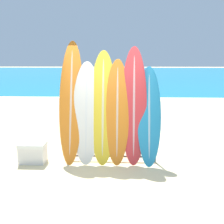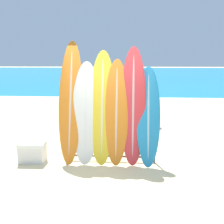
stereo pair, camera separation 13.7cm
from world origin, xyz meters
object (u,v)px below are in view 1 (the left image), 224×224
at_px(surfboard_rack, 110,140).
at_px(surfboard_slot_5, 149,116).
at_px(surfboard_slot_3, 117,112).
at_px(cooler_box, 33,153).
at_px(person_far_left, 147,99).
at_px(surfboard_slot_0, 71,102).
at_px(surfboard_slot_2, 103,107).
at_px(surfboard_slot_1, 86,113).
at_px(person_far_right, 76,104).
at_px(surfboard_slot_4, 134,106).
at_px(person_near_water, 112,95).
at_px(person_mid_beach, 78,100).

bearing_deg(surfboard_rack, surfboard_slot_5, 0.50).
bearing_deg(surfboard_slot_3, cooler_box, -175.66).
bearing_deg(person_far_left, surfboard_rack, -73.33).
xyz_separation_m(surfboard_slot_0, surfboard_slot_2, (0.69, -0.04, -0.10)).
distance_m(surfboard_slot_3, person_far_left, 3.74).
distance_m(surfboard_slot_1, cooler_box, 1.46).
bearing_deg(person_far_right, surfboard_slot_4, -145.67).
distance_m(surfboard_slot_2, person_far_left, 3.80).
height_order(surfboard_rack, surfboard_slot_3, surfboard_slot_3).
bearing_deg(surfboard_slot_1, surfboard_slot_0, 168.32).
relative_size(surfboard_slot_2, cooler_box, 4.32).
relative_size(surfboard_slot_0, surfboard_slot_4, 1.05).
distance_m(surfboard_rack, surfboard_slot_0, 1.17).
relative_size(surfboard_slot_4, cooler_box, 4.47).
xyz_separation_m(surfboard_rack, surfboard_slot_4, (0.50, 0.04, 0.74)).
height_order(surfboard_rack, surfboard_slot_4, surfboard_slot_4).
bearing_deg(surfboard_slot_3, person_near_water, 94.16).
bearing_deg(surfboard_slot_0, person_mid_beach, 97.19).
height_order(surfboard_slot_5, person_mid_beach, surfboard_slot_5).
bearing_deg(surfboard_slot_3, surfboard_rack, -177.60).
height_order(surfboard_slot_1, cooler_box, surfboard_slot_1).
relative_size(surfboard_slot_4, person_mid_beach, 1.46).
bearing_deg(cooler_box, surfboard_slot_0, 14.74).
relative_size(surfboard_slot_2, person_far_left, 1.53).
bearing_deg(person_mid_beach, surfboard_rack, -115.69).
bearing_deg(person_near_water, surfboard_slot_4, -153.64).
height_order(surfboard_slot_3, person_far_right, surfboard_slot_3).
relative_size(surfboard_slot_2, person_far_right, 1.36).
bearing_deg(surfboard_slot_1, person_near_water, 85.20).
height_order(surfboard_slot_4, person_far_left, surfboard_slot_4).
bearing_deg(surfboard_slot_5, surfboard_slot_3, -179.93).
xyz_separation_m(surfboard_rack, person_mid_beach, (-1.20, 2.88, 0.43)).
relative_size(surfboard_rack, surfboard_slot_1, 0.92).
height_order(surfboard_rack, person_far_right, person_far_right).
bearing_deg(person_mid_beach, surfboard_slot_4, -107.36).
bearing_deg(surfboard_slot_4, person_mid_beach, 120.94).
bearing_deg(surfboard_slot_4, surfboard_rack, -175.08).
relative_size(surfboard_rack, surfboard_slot_3, 0.90).
height_order(surfboard_slot_1, surfboard_slot_3, surfboard_slot_3).
relative_size(surfboard_rack, surfboard_slot_5, 0.97).
xyz_separation_m(surfboard_slot_2, person_far_right, (-0.91, 1.77, -0.23)).
relative_size(surfboard_slot_5, person_far_right, 1.17).
xyz_separation_m(surfboard_slot_3, person_far_left, (0.95, 3.61, -0.26)).
relative_size(surfboard_slot_0, surfboard_slot_5, 1.26).
xyz_separation_m(surfboard_rack, person_far_left, (1.10, 3.61, 0.36)).
relative_size(surfboard_rack, person_near_water, 1.20).
bearing_deg(surfboard_slot_0, surfboard_slot_2, -3.57).
relative_size(surfboard_slot_0, cooler_box, 4.70).
relative_size(person_mid_beach, person_far_right, 0.96).
relative_size(surfboard_rack, surfboard_slot_4, 0.80).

